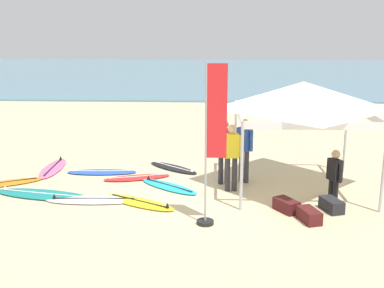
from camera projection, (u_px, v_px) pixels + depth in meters
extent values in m
plane|color=beige|center=(206.00, 194.00, 11.74)|extent=(80.00, 80.00, 0.00)
cube|color=#568499|center=(212.00, 73.00, 43.79)|extent=(80.00, 36.00, 0.10)
cylinder|color=#B7B7BC|center=(242.00, 166.00, 10.49)|extent=(0.07, 0.07, 2.05)
cylinder|color=#B7B7BC|center=(384.00, 168.00, 10.36)|extent=(0.07, 0.07, 2.05)
cylinder|color=#B7B7BC|center=(235.00, 136.00, 13.51)|extent=(0.07, 0.07, 2.05)
cylinder|color=#B7B7BC|center=(346.00, 137.00, 13.37)|extent=(0.07, 0.07, 2.05)
cube|color=white|center=(315.00, 126.00, 10.20)|extent=(3.11, 0.03, 0.18)
cube|color=white|center=(292.00, 104.00, 13.22)|extent=(3.11, 0.03, 0.18)
cube|color=white|center=(239.00, 113.00, 11.78)|extent=(0.03, 3.11, 0.18)
cube|color=white|center=(366.00, 114.00, 11.64)|extent=(0.03, 3.11, 0.18)
pyramid|color=white|center=(303.00, 96.00, 11.61)|extent=(3.23, 3.23, 0.70)
ellipsoid|color=red|center=(137.00, 178.00, 12.95)|extent=(1.88, 1.01, 0.07)
cube|color=white|center=(137.00, 176.00, 12.94)|extent=(1.48, 0.50, 0.01)
cone|color=white|center=(164.00, 172.00, 13.11)|extent=(0.09, 0.09, 0.12)
ellipsoid|color=pink|center=(53.00, 168.00, 13.81)|extent=(0.61, 2.01, 0.07)
cube|color=black|center=(53.00, 167.00, 13.80)|extent=(0.11, 1.69, 0.01)
cone|color=black|center=(61.00, 158.00, 14.59)|extent=(0.09, 0.09, 0.12)
ellipsoid|color=#19847F|center=(43.00, 194.00, 11.62)|extent=(2.65, 1.19, 0.07)
cube|color=white|center=(43.00, 193.00, 11.61)|extent=(2.15, 0.48, 0.01)
cone|color=white|center=(5.00, 187.00, 11.85)|extent=(0.09, 0.09, 0.12)
ellipsoid|color=orange|center=(6.00, 183.00, 12.48)|extent=(1.85, 1.33, 0.07)
cube|color=black|center=(6.00, 182.00, 12.47)|extent=(1.39, 0.80, 0.01)
ellipsoid|color=#23B2CC|center=(169.00, 186.00, 12.21)|extent=(1.77, 1.54, 0.07)
cube|color=black|center=(169.00, 185.00, 12.20)|extent=(1.27, 1.01, 0.01)
cone|color=black|center=(148.00, 177.00, 12.67)|extent=(0.09, 0.09, 0.12)
ellipsoid|color=blue|center=(102.00, 172.00, 13.45)|extent=(1.99, 0.64, 0.07)
cube|color=white|center=(102.00, 171.00, 13.44)|extent=(1.67, 0.14, 0.01)
cone|color=white|center=(73.00, 169.00, 13.42)|extent=(0.09, 0.09, 0.12)
ellipsoid|color=black|center=(173.00, 168.00, 13.86)|extent=(1.70, 1.52, 0.07)
cube|color=white|center=(173.00, 166.00, 13.86)|extent=(1.21, 1.00, 0.01)
cone|color=white|center=(192.00, 169.00, 13.36)|extent=(0.09, 0.09, 0.12)
ellipsoid|color=yellow|center=(139.00, 202.00, 11.10)|extent=(1.96, 1.42, 0.07)
cube|color=black|center=(139.00, 201.00, 11.10)|extent=(1.47, 0.85, 0.01)
cone|color=black|center=(167.00, 205.00, 10.67)|extent=(0.09, 0.09, 0.12)
ellipsoid|color=white|center=(94.00, 200.00, 11.27)|extent=(2.32, 0.72, 0.07)
cube|color=black|center=(94.00, 198.00, 11.26)|extent=(1.95, 0.13, 0.01)
cone|color=black|center=(54.00, 196.00, 11.25)|extent=(0.09, 0.09, 0.12)
cylinder|color=#2D2D33|center=(221.00, 168.00, 12.43)|extent=(0.13, 0.13, 0.88)
cylinder|color=#2D2D33|center=(227.00, 167.00, 12.49)|extent=(0.13, 0.13, 0.88)
cube|color=red|center=(224.00, 140.00, 12.28)|extent=(0.41, 0.33, 0.60)
sphere|color=tan|center=(225.00, 124.00, 12.18)|extent=(0.21, 0.21, 0.21)
cylinder|color=red|center=(216.00, 142.00, 12.22)|extent=(0.09, 0.09, 0.54)
cylinder|color=red|center=(233.00, 140.00, 12.36)|extent=(0.09, 0.09, 0.54)
cylinder|color=#383842|center=(241.00, 165.00, 12.67)|extent=(0.13, 0.13, 0.88)
cylinder|color=#383842|center=(246.00, 167.00, 12.55)|extent=(0.13, 0.13, 0.88)
cube|color=#2851B2|center=(245.00, 139.00, 12.43)|extent=(0.41, 0.41, 0.60)
sphere|color=tan|center=(245.00, 123.00, 12.33)|extent=(0.21, 0.21, 0.21)
cylinder|color=#2851B2|center=(238.00, 138.00, 12.60)|extent=(0.09, 0.09, 0.54)
cylinder|color=#2851B2|center=(251.00, 141.00, 12.28)|extent=(0.09, 0.09, 0.54)
cylinder|color=#2D2D33|center=(227.00, 174.00, 11.89)|extent=(0.13, 0.13, 0.88)
cylinder|color=#2D2D33|center=(234.00, 174.00, 11.90)|extent=(0.13, 0.13, 0.88)
cube|color=yellow|center=(232.00, 146.00, 11.72)|extent=(0.38, 0.26, 0.60)
sphere|color=tan|center=(232.00, 129.00, 11.62)|extent=(0.21, 0.21, 0.21)
cylinder|color=yellow|center=(222.00, 147.00, 11.71)|extent=(0.09, 0.09, 0.54)
cylinder|color=yellow|center=(241.00, 146.00, 11.74)|extent=(0.09, 0.09, 0.54)
cylinder|color=black|center=(335.00, 190.00, 11.37)|extent=(0.13, 0.13, 0.45)
cylinder|color=black|center=(331.00, 188.00, 11.53)|extent=(0.13, 0.13, 0.45)
cube|color=black|center=(335.00, 170.00, 11.34)|extent=(0.33, 0.41, 0.52)
sphere|color=tan|center=(336.00, 154.00, 11.24)|extent=(0.21, 0.21, 0.21)
cylinder|color=black|center=(340.00, 173.00, 11.13)|extent=(0.09, 0.09, 0.47)
cylinder|color=black|center=(329.00, 168.00, 11.55)|extent=(0.09, 0.09, 0.47)
cylinder|color=#99999E|center=(206.00, 146.00, 9.55)|extent=(0.04, 0.04, 3.40)
cube|color=red|center=(217.00, 112.00, 9.38)|extent=(0.40, 0.02, 1.90)
cylinder|color=black|center=(205.00, 222.00, 9.95)|extent=(0.36, 0.36, 0.08)
cube|color=#232328|center=(331.00, 205.00, 10.64)|extent=(0.50, 0.67, 0.28)
cube|color=#4C1919|center=(309.00, 215.00, 10.04)|extent=(0.49, 0.67, 0.28)
cube|color=#4C1919|center=(286.00, 205.00, 10.62)|extent=(0.59, 0.68, 0.28)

